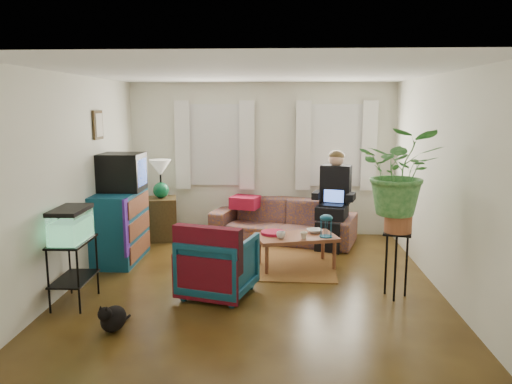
# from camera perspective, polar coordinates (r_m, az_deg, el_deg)

# --- Properties ---
(floor) EXTENTS (4.50, 5.00, 0.01)m
(floor) POSITION_cam_1_polar(r_m,az_deg,el_deg) (6.42, -0.18, -10.34)
(floor) COLOR #4F2B14
(floor) RESTS_ON ground
(ceiling) EXTENTS (4.50, 5.00, 0.01)m
(ceiling) POSITION_cam_1_polar(r_m,az_deg,el_deg) (6.04, -0.19, 13.50)
(ceiling) COLOR white
(ceiling) RESTS_ON wall_back
(wall_back) EXTENTS (4.50, 0.01, 2.60)m
(wall_back) POSITION_cam_1_polar(r_m,az_deg,el_deg) (8.57, 0.68, 3.71)
(wall_back) COLOR silver
(wall_back) RESTS_ON floor
(wall_front) EXTENTS (4.50, 0.01, 2.60)m
(wall_front) POSITION_cam_1_polar(r_m,az_deg,el_deg) (3.65, -2.21, -4.68)
(wall_front) COLOR silver
(wall_front) RESTS_ON floor
(wall_left) EXTENTS (0.01, 5.00, 2.60)m
(wall_left) POSITION_cam_1_polar(r_m,az_deg,el_deg) (6.60, -20.08, 1.28)
(wall_left) COLOR silver
(wall_left) RESTS_ON floor
(wall_right) EXTENTS (0.01, 5.00, 2.60)m
(wall_right) POSITION_cam_1_polar(r_m,az_deg,el_deg) (6.39, 20.41, 0.99)
(wall_right) COLOR silver
(wall_right) RESTS_ON floor
(window_left) EXTENTS (1.08, 0.04, 1.38)m
(window_left) POSITION_cam_1_polar(r_m,az_deg,el_deg) (8.60, -4.68, 5.37)
(window_left) COLOR white
(window_left) RESTS_ON wall_back
(window_right) EXTENTS (1.08, 0.04, 1.38)m
(window_right) POSITION_cam_1_polar(r_m,az_deg,el_deg) (8.58, 9.09, 5.27)
(window_right) COLOR white
(window_right) RESTS_ON wall_back
(curtains_left) EXTENTS (1.36, 0.06, 1.50)m
(curtains_left) POSITION_cam_1_polar(r_m,az_deg,el_deg) (8.52, -4.75, 5.33)
(curtains_left) COLOR white
(curtains_left) RESTS_ON wall_back
(curtains_right) EXTENTS (1.36, 0.06, 1.50)m
(curtains_right) POSITION_cam_1_polar(r_m,az_deg,el_deg) (8.50, 9.15, 5.23)
(curtains_right) COLOR white
(curtains_right) RESTS_ON wall_back
(picture_frame) EXTENTS (0.04, 0.32, 0.40)m
(picture_frame) POSITION_cam_1_polar(r_m,az_deg,el_deg) (7.32, -17.55, 7.32)
(picture_frame) COLOR #3D2616
(picture_frame) RESTS_ON wall_left
(area_rug) EXTENTS (2.06, 1.67, 0.01)m
(area_rug) POSITION_cam_1_polar(r_m,az_deg,el_deg) (7.20, 0.86, -8.02)
(area_rug) COLOR brown
(area_rug) RESTS_ON floor
(sofa) EXTENTS (2.49, 1.55, 0.91)m
(sofa) POSITION_cam_1_polar(r_m,az_deg,el_deg) (8.26, 3.12, -2.48)
(sofa) COLOR brown
(sofa) RESTS_ON floor
(seated_person) EXTENTS (0.76, 0.85, 1.39)m
(seated_person) POSITION_cam_1_polar(r_m,az_deg,el_deg) (8.02, 8.89, -1.22)
(seated_person) COLOR black
(seated_person) RESTS_ON sofa
(side_table) EXTENTS (0.58, 0.58, 0.71)m
(side_table) POSITION_cam_1_polar(r_m,az_deg,el_deg) (8.47, -10.70, -3.03)
(side_table) COLOR #392215
(side_table) RESTS_ON floor
(table_lamp) EXTENTS (0.43, 0.43, 0.65)m
(table_lamp) POSITION_cam_1_polar(r_m,az_deg,el_deg) (8.35, -10.85, 1.37)
(table_lamp) COLOR white
(table_lamp) RESTS_ON side_table
(dresser) EXTENTS (0.56, 1.12, 1.01)m
(dresser) POSITION_cam_1_polar(r_m,az_deg,el_deg) (7.46, -15.32, -3.79)
(dresser) COLOR navy
(dresser) RESTS_ON floor
(crt_tv) EXTENTS (0.62, 0.56, 0.54)m
(crt_tv) POSITION_cam_1_polar(r_m,az_deg,el_deg) (7.42, -15.16, 2.22)
(crt_tv) COLOR black
(crt_tv) RESTS_ON dresser
(aquarium_stand) EXTENTS (0.37, 0.66, 0.73)m
(aquarium_stand) POSITION_cam_1_polar(r_m,az_deg,el_deg) (6.04, -20.10, -8.61)
(aquarium_stand) COLOR black
(aquarium_stand) RESTS_ON floor
(aquarium) EXTENTS (0.33, 0.60, 0.38)m
(aquarium) POSITION_cam_1_polar(r_m,az_deg,el_deg) (5.90, -20.42, -3.46)
(aquarium) COLOR #7FD899
(aquarium) RESTS_ON aquarium_stand
(black_cat) EXTENTS (0.31, 0.41, 0.31)m
(black_cat) POSITION_cam_1_polar(r_m,az_deg,el_deg) (5.29, -15.99, -13.48)
(black_cat) COLOR black
(black_cat) RESTS_ON floor
(armchair) EXTENTS (0.95, 0.92, 0.80)m
(armchair) POSITION_cam_1_polar(r_m,az_deg,el_deg) (5.94, -4.33, -7.99)
(armchair) COLOR navy
(armchair) RESTS_ON floor
(serape_throw) EXTENTS (0.82, 0.41, 0.66)m
(serape_throw) POSITION_cam_1_polar(r_m,az_deg,el_deg) (5.63, -5.63, -7.27)
(serape_throw) COLOR #9E0A0A
(serape_throw) RESTS_ON armchair
(coffee_table) EXTENTS (1.20, 0.85, 0.45)m
(coffee_table) POSITION_cam_1_polar(r_m,az_deg,el_deg) (6.97, 4.61, -6.77)
(coffee_table) COLOR brown
(coffee_table) RESTS_ON floor
(cup_a) EXTENTS (0.15, 0.15, 0.10)m
(cup_a) POSITION_cam_1_polar(r_m,az_deg,el_deg) (6.74, 2.87, -4.93)
(cup_a) COLOR white
(cup_a) RESTS_ON coffee_table
(cup_b) EXTENTS (0.12, 0.12, 0.09)m
(cup_b) POSITION_cam_1_polar(r_m,az_deg,el_deg) (6.75, 5.48, -4.96)
(cup_b) COLOR beige
(cup_b) RESTS_ON coffee_table
(bowl) EXTENTS (0.26, 0.26, 0.05)m
(bowl) POSITION_cam_1_polar(r_m,az_deg,el_deg) (7.09, 6.70, -4.44)
(bowl) COLOR white
(bowl) RESTS_ON coffee_table
(snack_tray) EXTENTS (0.41, 0.41, 0.04)m
(snack_tray) POSITION_cam_1_polar(r_m,az_deg,el_deg) (6.97, 1.94, -4.68)
(snack_tray) COLOR #B21414
(snack_tray) RESTS_ON coffee_table
(birdcage) EXTENTS (0.22, 0.22, 0.32)m
(birdcage) POSITION_cam_1_polar(r_m,az_deg,el_deg) (6.85, 8.02, -3.83)
(birdcage) COLOR #115B6B
(birdcage) RESTS_ON coffee_table
(plant_stand) EXTENTS (0.41, 0.41, 0.79)m
(plant_stand) POSITION_cam_1_polar(r_m,az_deg,el_deg) (6.06, 15.70, -8.02)
(plant_stand) COLOR black
(plant_stand) RESTS_ON floor
(potted_plant) EXTENTS (1.07, 0.99, 1.00)m
(potted_plant) POSITION_cam_1_polar(r_m,az_deg,el_deg) (5.85, 16.12, 0.74)
(potted_plant) COLOR #599947
(potted_plant) RESTS_ON plant_stand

